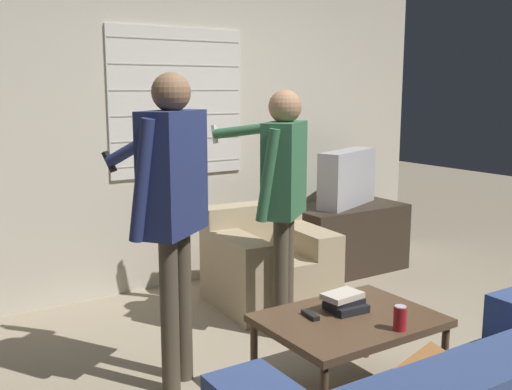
# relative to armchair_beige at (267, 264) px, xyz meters

# --- Properties ---
(ground_plane) EXTENTS (16.00, 16.00, 0.00)m
(ground_plane) POSITION_rel_armchair_beige_xyz_m (-0.40, -1.23, -0.30)
(ground_plane) COLOR gray
(wall_back) EXTENTS (5.20, 0.08, 2.55)m
(wall_back) POSITION_rel_armchair_beige_xyz_m (-0.40, 0.80, 0.98)
(wall_back) COLOR beige
(wall_back) RESTS_ON ground_plane
(armchair_beige) EXTENTS (0.88, 0.85, 0.73)m
(armchair_beige) POSITION_rel_armchair_beige_xyz_m (0.00, 0.00, 0.00)
(armchair_beige) COLOR tan
(armchair_beige) RESTS_ON ground_plane
(coffee_table) EXTENTS (0.90, 0.67, 0.45)m
(coffee_table) POSITION_rel_armchair_beige_xyz_m (-0.44, -1.44, 0.10)
(coffee_table) COLOR brown
(coffee_table) RESTS_ON ground_plane
(tv_stand) EXTENTS (1.05, 0.58, 0.60)m
(tv_stand) POSITION_rel_armchair_beige_xyz_m (1.06, 0.30, -0.00)
(tv_stand) COLOR #33281E
(tv_stand) RESTS_ON ground_plane
(tv) EXTENTS (0.77, 0.47, 0.50)m
(tv) POSITION_rel_armchair_beige_xyz_m (1.06, 0.30, 0.54)
(tv) COLOR #B2B2B7
(tv) RESTS_ON tv_stand
(person_left_standing) EXTENTS (0.53, 0.84, 1.72)m
(person_left_standing) POSITION_rel_armchair_beige_xyz_m (-1.17, -0.82, 0.79)
(person_left_standing) COLOR #4C4233
(person_left_standing) RESTS_ON ground_plane
(person_right_standing) EXTENTS (0.51, 0.83, 1.63)m
(person_right_standing) POSITION_rel_armchair_beige_xyz_m (-0.25, -0.55, 0.73)
(person_right_standing) COLOR #4C4233
(person_right_standing) RESTS_ON ground_plane
(book_stack) EXTENTS (0.23, 0.19, 0.10)m
(book_stack) POSITION_rel_armchair_beige_xyz_m (-0.40, -1.35, 0.19)
(book_stack) COLOR black
(book_stack) RESTS_ON coffee_table
(soda_can) EXTENTS (0.07, 0.07, 0.13)m
(soda_can) POSITION_rel_armchair_beige_xyz_m (-0.35, -1.71, 0.21)
(soda_can) COLOR red
(soda_can) RESTS_ON coffee_table
(spare_remote) EXTENTS (0.06, 0.13, 0.02)m
(spare_remote) POSITION_rel_armchair_beige_xyz_m (-0.62, -1.33, 0.16)
(spare_remote) COLOR black
(spare_remote) RESTS_ON coffee_table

